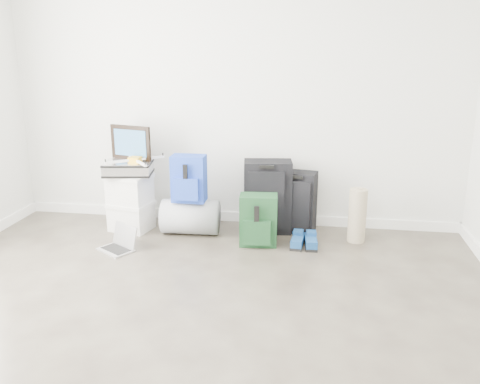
% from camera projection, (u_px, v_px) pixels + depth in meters
% --- Properties ---
extents(ground, '(5.00, 5.00, 0.00)m').
position_uv_depth(ground, '(164.00, 363.00, 2.93)').
color(ground, '#332C25').
rests_on(ground, ground).
extents(room_envelope, '(4.52, 5.02, 2.71)m').
position_uv_depth(room_envelope, '(151.00, 54.00, 2.47)').
color(room_envelope, silver).
rests_on(room_envelope, ground).
extents(boxes_stack, '(0.45, 0.40, 0.56)m').
position_uv_depth(boxes_stack, '(131.00, 202.00, 4.98)').
color(boxes_stack, silver).
rests_on(boxes_stack, ground).
extents(briefcase, '(0.49, 0.39, 0.13)m').
position_uv_depth(briefcase, '(128.00, 168.00, 4.89)').
color(briefcase, '#B2B2B7').
rests_on(briefcase, boxes_stack).
extents(painting, '(0.44, 0.15, 0.33)m').
position_uv_depth(painting, '(131.00, 143.00, 4.91)').
color(painting, black).
rests_on(painting, briefcase).
extents(drone, '(0.47, 0.47, 0.05)m').
position_uv_depth(drone, '(135.00, 160.00, 4.83)').
color(drone, gold).
rests_on(drone, briefcase).
extents(duffel_bag, '(0.56, 0.36, 0.34)m').
position_uv_depth(duffel_bag, '(191.00, 217.00, 4.91)').
color(duffel_bag, gray).
rests_on(duffel_bag, ground).
extents(blue_backpack, '(0.32, 0.23, 0.44)m').
position_uv_depth(blue_backpack, '(189.00, 180.00, 4.77)').
color(blue_backpack, '#173E96').
rests_on(blue_backpack, duffel_bag).
extents(large_suitcase, '(0.49, 0.35, 0.71)m').
position_uv_depth(large_suitcase, '(267.00, 197.00, 4.91)').
color(large_suitcase, black).
rests_on(large_suitcase, ground).
extents(green_backpack, '(0.35, 0.27, 0.47)m').
position_uv_depth(green_backpack, '(258.00, 221.00, 4.61)').
color(green_backpack, '#133518').
rests_on(green_backpack, ground).
extents(carry_on, '(0.41, 0.31, 0.60)m').
position_uv_depth(carry_on, '(296.00, 202.00, 4.94)').
color(carry_on, black).
rests_on(carry_on, ground).
extents(shoes, '(0.25, 0.28, 0.09)m').
position_uv_depth(shoes, '(304.00, 242.00, 4.61)').
color(shoes, black).
rests_on(shoes, ground).
extents(rolled_rug, '(0.16, 0.16, 0.50)m').
position_uv_depth(rolled_rug, '(357.00, 215.00, 4.69)').
color(rolled_rug, gray).
rests_on(rolled_rug, ground).
extents(laptop, '(0.38, 0.35, 0.22)m').
position_uv_depth(laptop, '(120.00, 244.00, 4.55)').
color(laptop, silver).
rests_on(laptop, ground).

